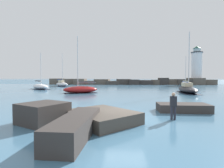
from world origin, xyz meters
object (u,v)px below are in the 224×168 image
Objects in this scene: sailboat_moored_0 at (62,84)px; sailboat_moored_2 at (40,87)px; lighthouse at (197,68)px; sailboat_moored_3 at (185,85)px; sailboat_moored_4 at (187,89)px; person_on_rocks at (173,105)px; sailboat_moored_1 at (80,89)px.

sailboat_moored_0 reaches higher than sailboat_moored_2.
lighthouse reaches higher than sailboat_moored_3.
sailboat_moored_4 reaches higher than sailboat_moored_3.
lighthouse is at bearing 66.22° from sailboat_moored_4.
sailboat_moored_2 is at bearing -90.94° from sailboat_moored_0.
sailboat_moored_2 is 28.57m from sailboat_moored_4.
sailboat_moored_4 is (27.69, -18.22, -0.08)m from sailboat_moored_0.
sailboat_moored_0 is 5.72× the size of person_on_rocks.
sailboat_moored_1 is (10.42, -20.06, -0.11)m from sailboat_moored_0.
sailboat_moored_0 is 12.02m from sailboat_moored_2.
sailboat_moored_3 is 5.01× the size of person_on_rocks.
sailboat_moored_2 is (-0.20, -12.02, -0.12)m from sailboat_moored_0.
sailboat_moored_2 is 32.34m from person_on_rocks.
sailboat_moored_3 is 39.71m from person_on_rocks.
lighthouse is at bearing 19.45° from sailboat_moored_0.
sailboat_moored_0 is at bearing 89.06° from sailboat_moored_2.
sailboat_moored_3 is at bearing 20.09° from sailboat_moored_2.
sailboat_moored_4 is at bearing -12.54° from sailboat_moored_2.
sailboat_moored_2 is at bearing -159.91° from sailboat_moored_3.
sailboat_moored_1 is 1.12× the size of sailboat_moored_3.
sailboat_moored_4 is at bearing -107.74° from sailboat_moored_3.
sailboat_moored_1 is at bearing 120.15° from person_on_rocks.
sailboat_moored_4 is (-5.94, -18.58, 0.03)m from sailboat_moored_3.
person_on_rocks is at bearing -59.85° from sailboat_moored_1.
lighthouse is 1.37× the size of sailboat_moored_4.
sailboat_moored_2 reaches higher than person_on_rocks.
sailboat_moored_0 is 42.24m from person_on_rocks.
sailboat_moored_4 reaches higher than person_on_rocks.
sailboat_moored_3 reaches higher than sailboat_moored_2.
sailboat_moored_3 is at bearing 72.26° from sailboat_moored_4.
sailboat_moored_1 is 1.19× the size of sailboat_moored_2.
sailboat_moored_1 is 0.92× the size of sailboat_moored_4.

